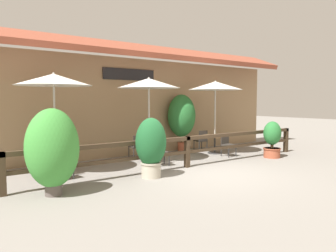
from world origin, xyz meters
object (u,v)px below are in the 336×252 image
chair_far_streetside (227,143)px  patio_umbrella_near (54,80)px  chair_far_wallside (201,140)px  potted_plant_corner_fern (272,139)px  chair_near_streetside (62,161)px  dining_table_middle (149,145)px  potted_plant_small_flowering (52,149)px  patio_umbrella_far (215,86)px  chair_near_wallside (49,154)px  chair_middle_wallside (137,146)px  dining_table_far (215,139)px  patio_umbrella_middle (149,83)px  potted_plant_broad_leaf (182,116)px  potted_plant_entrance_palm (151,145)px  dining_table_near (56,154)px  chair_middle_streetside (160,151)px

chair_far_streetside → patio_umbrella_near: bearing=172.1°
chair_far_wallside → potted_plant_corner_fern: potted_plant_corner_fern is taller
chair_near_streetside → dining_table_middle: chair_near_streetside is taller
chair_far_wallside → potted_plant_small_flowering: size_ratio=0.45×
patio_umbrella_far → chair_far_streetside: (-0.07, -0.73, -2.14)m
potted_plant_small_flowering → patio_umbrella_near: bearing=71.1°
chair_far_streetside → potted_plant_corner_fern: 1.59m
patio_umbrella_near → dining_table_middle: size_ratio=2.84×
chair_near_wallside → chair_middle_wallside: size_ratio=1.00×
chair_near_wallside → dining_table_far: (6.08, -0.78, 0.09)m
chair_near_streetside → chair_middle_wallside: 3.40m
patio_umbrella_middle → chair_middle_wallside: patio_umbrella_middle is taller
chair_near_wallside → potted_plant_corner_fern: potted_plant_corner_fern is taller
chair_far_wallside → potted_plant_broad_leaf: potted_plant_broad_leaf is taller
dining_table_far → potted_plant_broad_leaf: size_ratio=0.43×
chair_middle_wallside → chair_far_wallside: same height
chair_far_streetside → potted_plant_small_flowering: 6.90m
chair_far_streetside → dining_table_far: bearing=84.2°
chair_near_streetside → potted_plant_broad_leaf: bearing=9.4°
chair_near_streetside → potted_plant_entrance_palm: (1.96, -1.26, 0.39)m
chair_near_streetside → dining_table_middle: bearing=3.7°
patio_umbrella_far → chair_far_streetside: size_ratio=3.32×
dining_table_near → chair_far_streetside: size_ratio=1.17×
dining_table_near → potted_plant_broad_leaf: potted_plant_broad_leaf is taller
dining_table_middle → patio_umbrella_far: size_ratio=0.35×
chair_middle_streetside → potted_plant_small_flowering: (-3.76, -1.34, 0.54)m
chair_near_wallside → chair_middle_streetside: (3.01, -1.46, 0.00)m
chair_middle_wallside → potted_plant_broad_leaf: bearing=-168.9°
potted_plant_entrance_palm → chair_far_streetside: bearing=15.6°
chair_middle_streetside → patio_umbrella_far: size_ratio=0.30×
dining_table_middle → chair_middle_wallside: size_ratio=1.17×
patio_umbrella_middle → dining_table_middle: size_ratio=2.84×
dining_table_middle → potted_plant_entrance_palm: 2.28m
dining_table_middle → potted_plant_broad_leaf: potted_plant_broad_leaf is taller
chair_near_streetside → dining_table_far: chair_near_streetside is taller
patio_umbrella_near → chair_near_streetside: patio_umbrella_near is taller
chair_near_wallside → potted_plant_corner_fern: (7.05, -2.70, 0.22)m
chair_near_streetside → chair_far_streetside: bearing=-9.1°
dining_table_near → dining_table_far: bearing=-0.8°
dining_table_middle → dining_table_near: bearing=179.2°
patio_umbrella_near → chair_far_streetside: bearing=-7.6°
chair_near_wallside → potted_plant_small_flowering: bearing=63.4°
chair_middle_streetside → dining_table_far: (3.07, 0.68, 0.09)m
potted_plant_corner_fern → chair_near_wallside: bearing=159.1°
chair_near_streetside → chair_near_wallside: same height
patio_umbrella_near → chair_near_wallside: bearing=87.4°
chair_middle_streetside → dining_table_far: bearing=24.4°
dining_table_near → potted_plant_small_flowering: 2.27m
potted_plant_corner_fern → potted_plant_small_flowering: potted_plant_small_flowering is taller
chair_near_streetside → dining_table_far: bearing=-2.3°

